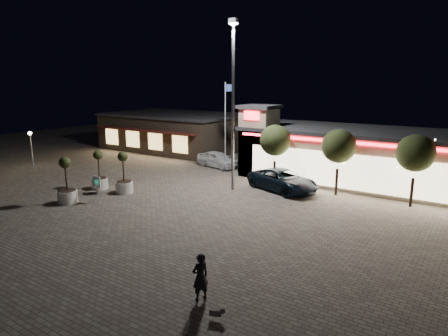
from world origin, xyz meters
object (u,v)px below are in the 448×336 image
Objects in this scene: pickup_truck at (283,180)px; white_sedan at (217,159)px; valet_sign at (97,184)px; planter_left at (99,177)px; planter_mid at (67,189)px; pedestrian at (200,277)px.

pickup_truck is 9.76m from white_sedan.
pickup_truck is 3.20× the size of valet_sign.
white_sedan is 11.85m from planter_left.
valet_sign is at bearing 40.26° from planter_mid.
pickup_truck is 13.95m from planter_left.
planter_left is 0.94× the size of planter_mid.
valet_sign is at bearing -41.22° from planter_left.
planter_mid is at bearing -174.20° from white_sedan.
white_sedan is at bearing -123.94° from pedestrian.
pickup_truck reaches higher than white_sedan.
planter_left reaches higher than pickup_truck.
white_sedan is 13.81m from valet_sign.
pickup_truck is at bearing -102.21° from white_sedan.
pedestrian is 1.03× the size of valet_sign.
planter_mid is at bearing -72.25° from planter_left.
valet_sign reaches higher than pickup_truck.
pedestrian is 18.10m from planter_left.
planter_left is 3.81m from planter_mid.
white_sedan is at bearing 82.92° from planter_mid.
pickup_truck is 1.81× the size of planter_mid.
valet_sign is (-13.35, 6.05, 0.33)m from pedestrian.
pedestrian reaches higher than valet_sign.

